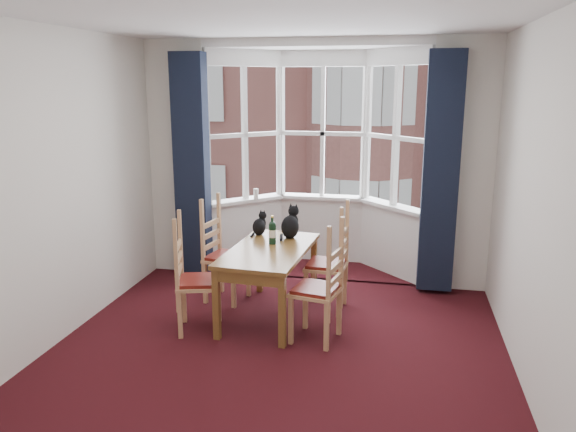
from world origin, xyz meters
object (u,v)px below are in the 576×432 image
(chair_right_near, at_px, (325,292))
(wine_bottle, at_px, (272,232))
(dining_table, at_px, (269,257))
(chair_left_far, at_px, (219,257))
(candle_tall, at_px, (256,194))
(chair_right_far, at_px, (335,266))
(chair_left_near, at_px, (189,283))
(cat_right, at_px, (291,225))
(cat_left, at_px, (260,225))

(chair_right_near, xyz_separation_m, wine_bottle, (-0.63, 0.60, 0.37))
(dining_table, relative_size, chair_left_far, 1.52)
(chair_left_far, distance_m, wine_bottle, 0.77)
(chair_left_far, distance_m, candle_tall, 1.30)
(dining_table, height_order, wine_bottle, wine_bottle)
(dining_table, height_order, chair_right_far, chair_right_far)
(chair_left_near, xyz_separation_m, chair_right_far, (1.29, 0.76, 0.00))
(chair_right_far, bearing_deg, cat_right, 165.12)
(chair_right_far, relative_size, cat_right, 2.55)
(cat_left, bearing_deg, candle_tall, 106.47)
(chair_right_near, bearing_deg, wine_bottle, 136.16)
(chair_right_far, relative_size, cat_left, 3.43)
(chair_right_near, height_order, chair_right_far, same)
(chair_right_far, bearing_deg, chair_right_near, -89.77)
(candle_tall, bearing_deg, chair_right_far, -47.49)
(dining_table, relative_size, chair_left_near, 1.52)
(chair_left_far, distance_m, chair_right_near, 1.50)
(dining_table, xyz_separation_m, wine_bottle, (-0.00, 0.16, 0.22))
(cat_left, height_order, candle_tall, candle_tall)
(cat_right, height_order, candle_tall, cat_right)
(dining_table, distance_m, cat_right, 0.50)
(chair_right_near, distance_m, wine_bottle, 0.95)
(cat_right, distance_m, candle_tall, 1.32)
(chair_left_far, height_order, chair_right_near, same)
(dining_table, distance_m, chair_right_far, 0.71)
(cat_left, distance_m, candle_tall, 1.15)
(dining_table, xyz_separation_m, chair_right_near, (0.62, -0.45, -0.15))
(cat_right, bearing_deg, candle_tall, 120.53)
(cat_left, bearing_deg, chair_right_far, -11.61)
(cat_right, bearing_deg, cat_left, 173.16)
(dining_table, bearing_deg, chair_left_near, -145.35)
(chair_left_far, bearing_deg, candle_tall, 85.13)
(chair_left_near, relative_size, candle_tall, 6.85)
(chair_left_far, relative_size, chair_right_far, 1.00)
(cat_right, relative_size, candle_tall, 2.68)
(chair_left_near, height_order, chair_left_far, same)
(cat_right, xyz_separation_m, wine_bottle, (-0.13, -0.27, -0.01))
(chair_left_near, xyz_separation_m, chair_left_far, (0.02, 0.82, 0.00))
(chair_left_near, bearing_deg, wine_bottle, 43.00)
(wine_bottle, bearing_deg, cat_left, 124.24)
(dining_table, bearing_deg, cat_left, 114.82)
(dining_table, height_order, chair_right_near, chair_right_near)
(chair_left_near, relative_size, chair_right_far, 1.00)
(dining_table, distance_m, wine_bottle, 0.27)
(cat_left, relative_size, cat_right, 0.74)
(chair_right_near, bearing_deg, chair_left_far, 147.57)
(chair_right_far, height_order, cat_right, cat_right)
(candle_tall, bearing_deg, chair_right_near, -59.93)
(dining_table, bearing_deg, cat_right, 73.35)
(chair_right_far, bearing_deg, wine_bottle, -167.17)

